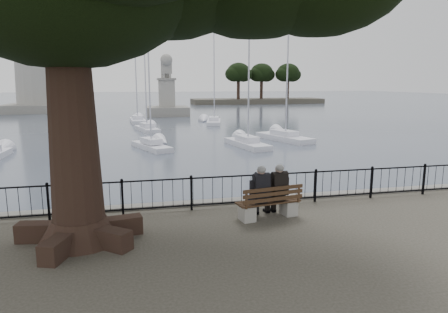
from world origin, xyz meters
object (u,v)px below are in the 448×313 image
object	(u,v)px
person_right	(276,192)
lion_monument	(167,100)
bench	(269,206)
lighthouse	(32,28)
person_left	(259,194)

from	to	relation	value
person_right	lion_monument	distance (m)	48.47
lion_monument	bench	bearing A→B (deg)	-91.13
bench	person_right	xyz separation A→B (m)	(0.26, 0.15, 0.37)
person_right	lion_monument	size ratio (longest dim) A/B	0.17
person_right	lighthouse	size ratio (longest dim) A/B	0.05
person_right	lighthouse	bearing A→B (deg)	107.69
person_left	lion_monument	xyz separation A→B (m)	(1.25, 48.56, 0.50)
lighthouse	lion_monument	xyz separation A→B (m)	(20.00, -12.07, -11.10)
lighthouse	lion_monument	distance (m)	25.86
person_left	lighthouse	xyz separation A→B (m)	(-18.75, 60.63, 11.61)
lighthouse	lion_monument	bearing A→B (deg)	-31.11
bench	person_left	distance (m)	0.48
lion_monument	person_right	bearing A→B (deg)	-90.82
person_left	person_right	xyz separation A→B (m)	(0.56, 0.09, 0.00)
bench	lighthouse	world-z (taller)	lighthouse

